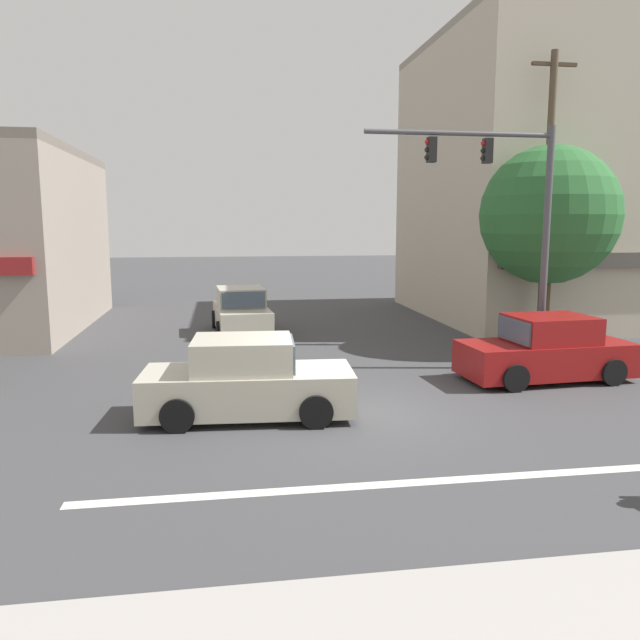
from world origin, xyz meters
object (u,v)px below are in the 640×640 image
at_px(sedan_waiting_far, 546,351).
at_px(sedan_crossing_rightbound, 247,382).
at_px(street_tree, 549,215).
at_px(traffic_light_mast, 512,208).
at_px(sedan_parked_curbside, 241,313).
at_px(utility_pole_far_right, 547,198).

xyz_separation_m(sedan_waiting_far, sedan_crossing_rightbound, (-7.30, -1.82, 0.00)).
xyz_separation_m(street_tree, traffic_light_mast, (-2.41, -2.51, 0.16)).
bearing_deg(sedan_crossing_rightbound, traffic_light_mast, 23.74).
bearing_deg(sedan_parked_curbside, sedan_waiting_far, -47.66).
height_order(utility_pole_far_right, sedan_waiting_far, utility_pole_far_right).
bearing_deg(sedan_crossing_rightbound, street_tree, 30.84).
bearing_deg(traffic_light_mast, sedan_parked_curbside, 134.97).
distance_m(utility_pole_far_right, sedan_crossing_rightbound, 11.73).
xyz_separation_m(traffic_light_mast, sedan_waiting_far, (0.49, -1.18, -3.46)).
xyz_separation_m(street_tree, sedan_parked_curbside, (-9.03, 4.12, -3.31)).
bearing_deg(street_tree, utility_pole_far_right, 72.65).
bearing_deg(sedan_parked_curbside, traffic_light_mast, -45.03).
bearing_deg(utility_pole_far_right, sedan_parked_curbside, 158.12).
distance_m(street_tree, utility_pole_far_right, 0.71).
bearing_deg(sedan_parked_curbside, sedan_crossing_rightbound, -91.11).
distance_m(utility_pole_far_right, traffic_light_mast, 3.91).
bearing_deg(utility_pole_far_right, street_tree, -107.35).
relative_size(street_tree, traffic_light_mast, 0.98).
relative_size(street_tree, sedan_crossing_rightbound, 1.45).
height_order(sedan_waiting_far, sedan_parked_curbside, same).
bearing_deg(sedan_crossing_rightbound, sedan_waiting_far, 13.96).
bearing_deg(utility_pole_far_right, sedan_crossing_rightbound, -147.59).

